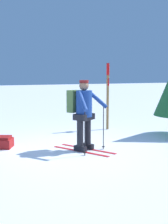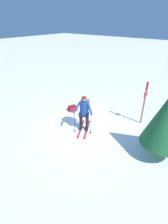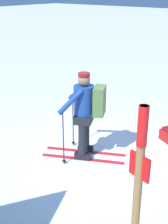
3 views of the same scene
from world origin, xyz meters
name	(u,v)px [view 1 (image 1 of 3)]	position (x,y,z in m)	size (l,w,h in m)	color
ground_plane	(72,149)	(0.00, 0.00, 0.00)	(80.00, 80.00, 0.00)	white
skier	(83,110)	(-0.20, 0.16, 0.96)	(1.10, 1.57, 1.64)	red
dropped_backpack	(4,142)	(1.43, -0.87, 0.13)	(0.55, 0.58, 0.28)	maroon
trail_marker	(108,91)	(-2.09, -1.99, 1.25)	(0.09, 0.24, 2.11)	olive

